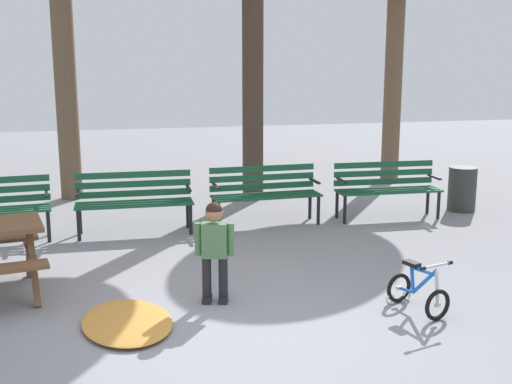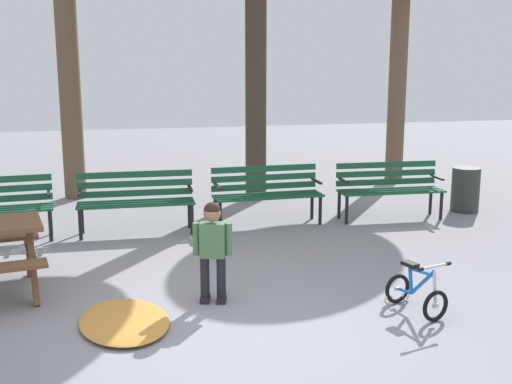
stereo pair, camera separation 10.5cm
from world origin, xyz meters
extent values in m
plane|color=gray|center=(0.00, 0.00, 0.00)|extent=(36.00, 36.00, 0.00)
cube|color=brown|center=(-1.71, 1.27, 0.36)|extent=(0.15, 0.57, 0.76)
cube|color=brown|center=(-1.79, 1.76, 0.36)|extent=(0.15, 0.57, 0.76)
cube|color=brown|center=(-1.75, 1.52, 0.42)|extent=(0.26, 1.10, 0.04)
cylinder|color=black|center=(-1.70, 3.41, 0.22)|extent=(0.05, 0.05, 0.44)
cylinder|color=black|center=(-1.72, 3.77, 0.22)|extent=(0.05, 0.05, 0.44)
cube|color=black|center=(-1.71, 3.59, 0.62)|extent=(0.07, 0.40, 0.03)
cube|color=#195133|center=(-0.55, 3.69, 0.44)|extent=(1.60, 0.12, 0.03)
cube|color=#195133|center=(-0.55, 3.57, 0.44)|extent=(1.60, 0.12, 0.03)
cube|color=#195133|center=(-0.56, 3.45, 0.44)|extent=(1.60, 0.12, 0.03)
cube|color=#195133|center=(-0.56, 3.33, 0.44)|extent=(1.60, 0.12, 0.03)
cube|color=#195133|center=(-0.55, 3.73, 0.54)|extent=(1.60, 0.10, 0.09)
cube|color=#195133|center=(-0.55, 3.73, 0.67)|extent=(1.60, 0.10, 0.09)
cube|color=#195133|center=(-0.55, 3.73, 0.81)|extent=(1.60, 0.10, 0.09)
cylinder|color=black|center=(0.19, 3.32, 0.22)|extent=(0.05, 0.05, 0.44)
cylinder|color=black|center=(0.20, 3.68, 0.22)|extent=(0.05, 0.05, 0.44)
cube|color=black|center=(0.20, 3.50, 0.62)|extent=(0.05, 0.40, 0.03)
cylinder|color=black|center=(-1.31, 3.37, 0.22)|extent=(0.05, 0.05, 0.44)
cylinder|color=black|center=(-1.30, 3.73, 0.22)|extent=(0.05, 0.05, 0.44)
cube|color=black|center=(-1.30, 3.55, 0.62)|extent=(0.05, 0.40, 0.03)
cube|color=#195133|center=(1.34, 3.74, 0.44)|extent=(1.60, 0.10, 0.03)
cube|color=#195133|center=(1.34, 3.62, 0.44)|extent=(1.60, 0.10, 0.03)
cube|color=#195133|center=(1.35, 3.50, 0.44)|extent=(1.60, 0.10, 0.03)
cube|color=#195133|center=(1.35, 3.38, 0.44)|extent=(1.60, 0.10, 0.03)
cube|color=#195133|center=(1.34, 3.78, 0.54)|extent=(1.60, 0.07, 0.09)
cube|color=#195133|center=(1.34, 3.78, 0.67)|extent=(1.60, 0.07, 0.09)
cube|color=#195133|center=(1.34, 3.78, 0.81)|extent=(1.60, 0.07, 0.09)
cylinder|color=black|center=(2.10, 3.41, 0.22)|extent=(0.05, 0.05, 0.44)
cylinder|color=black|center=(2.09, 3.77, 0.22)|extent=(0.05, 0.05, 0.44)
cube|color=black|center=(2.09, 3.59, 0.62)|extent=(0.05, 0.40, 0.03)
cylinder|color=black|center=(0.60, 3.38, 0.22)|extent=(0.05, 0.05, 0.44)
cylinder|color=black|center=(0.59, 3.74, 0.22)|extent=(0.05, 0.05, 0.44)
cube|color=black|center=(0.59, 3.56, 0.62)|extent=(0.05, 0.40, 0.03)
cube|color=#195133|center=(3.25, 3.64, 0.44)|extent=(1.60, 0.15, 0.03)
cube|color=#195133|center=(3.25, 3.52, 0.44)|extent=(1.60, 0.15, 0.03)
cube|color=#195133|center=(3.24, 3.40, 0.44)|extent=(1.60, 0.15, 0.03)
cube|color=#195133|center=(3.24, 3.28, 0.44)|extent=(1.60, 0.15, 0.03)
cube|color=#195133|center=(3.26, 3.68, 0.54)|extent=(1.60, 0.13, 0.09)
cube|color=#195133|center=(3.26, 3.68, 0.67)|extent=(1.60, 0.13, 0.09)
cube|color=#195133|center=(3.26, 3.68, 0.81)|extent=(1.60, 0.13, 0.09)
cylinder|color=black|center=(3.99, 3.27, 0.22)|extent=(0.05, 0.05, 0.44)
cylinder|color=black|center=(4.00, 3.63, 0.22)|extent=(0.05, 0.05, 0.44)
cube|color=black|center=(3.99, 3.45, 0.62)|extent=(0.06, 0.40, 0.03)
cylinder|color=black|center=(2.49, 3.34, 0.22)|extent=(0.05, 0.05, 0.44)
cylinder|color=black|center=(2.51, 3.70, 0.22)|extent=(0.05, 0.05, 0.44)
cube|color=black|center=(2.50, 3.52, 0.62)|extent=(0.06, 0.40, 0.03)
cylinder|color=black|center=(0.12, 0.71, 0.23)|extent=(0.09, 0.09, 0.47)
cube|color=black|center=(0.12, 0.71, 0.03)|extent=(0.13, 0.18, 0.06)
cylinder|color=black|center=(-0.04, 0.76, 0.23)|extent=(0.09, 0.09, 0.47)
cube|color=black|center=(-0.04, 0.76, 0.03)|extent=(0.13, 0.18, 0.06)
cube|color=#477047|center=(0.04, 0.73, 0.64)|extent=(0.27, 0.20, 0.35)
sphere|color=#996B4C|center=(0.04, 0.73, 0.91)|extent=(0.17, 0.17, 0.17)
sphere|color=black|center=(0.04, 0.73, 0.94)|extent=(0.16, 0.16, 0.16)
cylinder|color=#477047|center=(0.19, 0.69, 0.65)|extent=(0.07, 0.07, 0.33)
cylinder|color=#477047|center=(-0.12, 0.78, 0.65)|extent=(0.07, 0.07, 0.33)
torus|color=black|center=(1.94, -0.23, 0.15)|extent=(0.30, 0.12, 0.30)
cylinder|color=silver|center=(1.94, -0.23, 0.15)|extent=(0.06, 0.05, 0.04)
torus|color=black|center=(1.81, 0.27, 0.15)|extent=(0.30, 0.12, 0.30)
cylinder|color=silver|center=(1.81, 0.27, 0.15)|extent=(0.06, 0.05, 0.04)
torus|color=white|center=(1.91, 0.30, 0.05)|extent=(0.11, 0.05, 0.11)
torus|color=white|center=(1.70, 0.24, 0.05)|extent=(0.11, 0.05, 0.11)
cylinder|color=blue|center=(1.90, -0.05, 0.32)|extent=(0.11, 0.31, 0.32)
cylinder|color=blue|center=(1.86, 0.10, 0.30)|extent=(0.05, 0.08, 0.27)
cylinder|color=blue|center=(1.83, 0.18, 0.16)|extent=(0.08, 0.20, 0.05)
cylinder|color=silver|center=(1.94, -0.21, 0.31)|extent=(0.05, 0.08, 0.32)
cylinder|color=blue|center=(1.89, -0.04, 0.42)|extent=(0.12, 0.32, 0.05)
cube|color=black|center=(1.85, 0.12, 0.45)|extent=(0.13, 0.19, 0.04)
cylinder|color=silver|center=(1.93, -0.19, 0.52)|extent=(0.33, 0.11, 0.02)
cylinder|color=black|center=(2.10, -0.15, 0.52)|extent=(0.06, 0.05, 0.04)
cylinder|color=black|center=(1.77, -0.23, 0.52)|extent=(0.06, 0.05, 0.04)
ellipsoid|color=#C68438|center=(-0.85, 0.37, 0.04)|extent=(0.94, 1.23, 0.07)
cylinder|color=#2D332D|center=(4.64, 3.68, 0.35)|extent=(0.44, 0.44, 0.71)
cylinder|color=brown|center=(-1.47, 6.24, 2.21)|extent=(0.37, 0.37, 4.43)
cylinder|color=#423328|center=(1.61, 5.43, 2.06)|extent=(0.36, 0.36, 4.12)
cylinder|color=brown|center=(4.82, 6.62, 1.88)|extent=(0.36, 0.36, 3.76)
camera|label=1|loc=(-1.06, -5.16, 2.35)|focal=44.48mm
camera|label=2|loc=(-0.96, -5.18, 2.35)|focal=44.48mm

